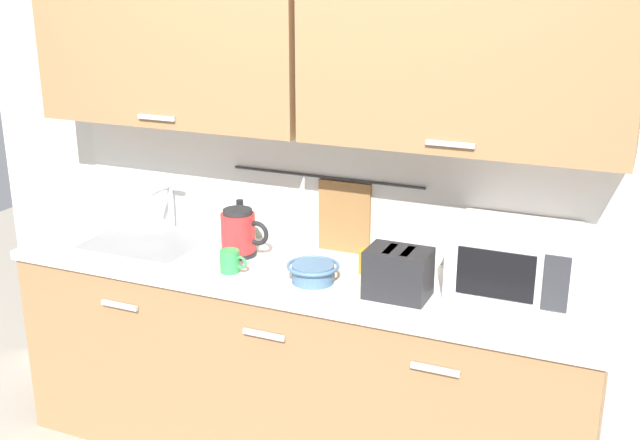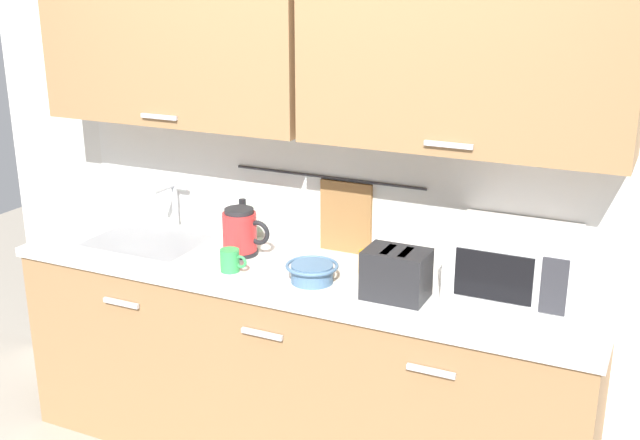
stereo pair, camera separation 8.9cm
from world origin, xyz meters
name	(u,v)px [view 1 (the left image)]	position (x,y,z in m)	size (l,w,h in m)	color
counter_unit	(296,363)	(-0.01, 0.30, 0.46)	(2.53, 0.64, 0.90)	#997047
back_wall_assembly	(320,112)	(0.00, 0.53, 1.52)	(3.70, 0.41, 2.50)	silver
sink_faucet	(168,200)	(-0.79, 0.53, 1.04)	(0.09, 0.17, 0.22)	#B2B5BA
microwave	(514,261)	(0.87, 0.41, 1.04)	(0.46, 0.35, 0.27)	white
electric_kettle	(239,233)	(-0.31, 0.36, 1.00)	(0.23, 0.16, 0.21)	black
dish_soap_bottle	(240,223)	(-0.39, 0.52, 0.99)	(0.06, 0.06, 0.20)	green
mug_near_sink	(230,261)	(-0.24, 0.16, 0.95)	(0.12, 0.08, 0.09)	green
mixing_bowl	(313,272)	(0.12, 0.20, 0.94)	(0.21, 0.21, 0.08)	#4C7093
toaster	(398,273)	(0.47, 0.20, 1.00)	(0.26, 0.17, 0.19)	#232326
mug_by_kettle	(369,262)	(0.29, 0.38, 0.95)	(0.12, 0.08, 0.09)	orange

